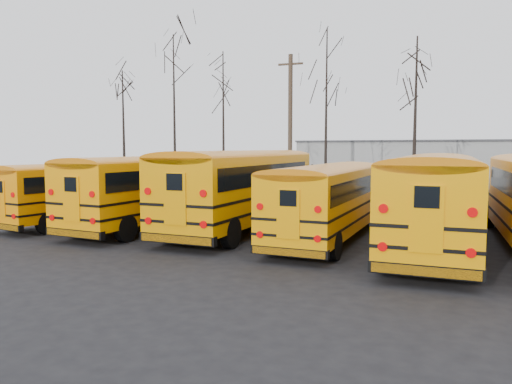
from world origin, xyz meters
The scene contains 14 objects.
ground centered at (0.00, 0.00, 0.00)m, with size 120.00×120.00×0.00m, color black.
fence centered at (0.00, 12.00, 1.00)m, with size 40.00×0.04×2.00m, color gray.
distant_building centered at (2.00, 32.00, 2.00)m, with size 22.00×8.00×4.00m, color #9F9F9B.
bus_a centered at (-9.21, 2.26, 1.66)m, with size 3.33×10.27×2.83m.
bus_b centered at (-5.67, 2.61, 1.85)m, with size 2.67×11.32×3.16m.
bus_c centered at (-1.93, 3.49, 2.00)m, with size 3.32×12.28×3.41m.
bus_d centered at (2.05, 2.70, 1.70)m, with size 2.80×10.45×2.90m.
bus_e centered at (5.79, 2.46, 1.93)m, with size 3.51×11.93×3.30m.
utility_pole_left centered at (-5.25, 16.99, 5.04)m, with size 1.75×0.31×9.80m.
tree_0 centered at (-18.02, 14.86, 4.63)m, with size 0.26×0.26×9.27m, color black.
tree_1 centered at (-13.53, 15.11, 5.77)m, with size 0.26×0.26×11.55m, color black.
tree_2 centered at (-9.57, 15.30, 5.04)m, with size 0.26×0.26×10.07m, color black.
tree_3 centered at (-2.68, 17.00, 5.65)m, with size 0.26×0.26×11.30m, color black.
tree_4 centered at (3.16, 16.07, 5.03)m, with size 0.26×0.26×10.05m, color black.
Camera 1 is at (7.59, -15.20, 3.46)m, focal length 35.00 mm.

